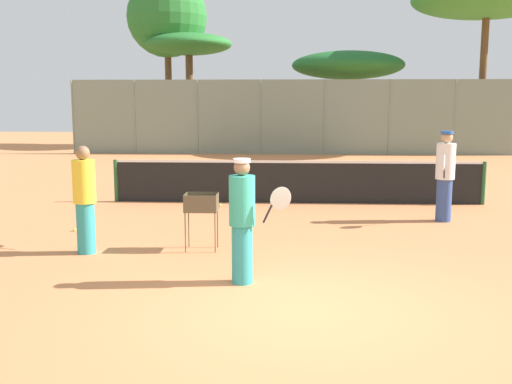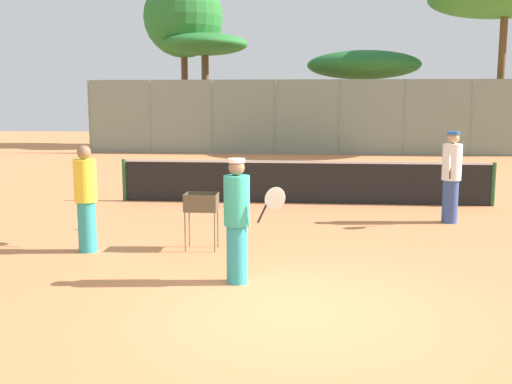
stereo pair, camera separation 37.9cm
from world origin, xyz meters
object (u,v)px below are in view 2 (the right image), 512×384
Objects in this scene: player_white_outfit at (451,176)px; player_red_cap at (237,219)px; tennis_net at (304,181)px; ball_cart at (201,207)px; player_yellow_shirt at (86,197)px; parked_car at (196,135)px.

player_red_cap is (-3.96, -4.57, -0.08)m from player_white_outfit.
tennis_net is 5.13m from ball_cart.
ball_cart is (-1.72, -4.83, 0.19)m from tennis_net.
player_yellow_shirt is at bearing -125.30° from tennis_net.
player_white_outfit is 1.08× the size of player_red_cap.
player_yellow_shirt is at bearing -83.83° from parked_car.
player_red_cap is at bearing -23.29° from player_white_outfit.
ball_cart is at bearing -87.71° from player_yellow_shirt.
player_yellow_shirt is (-3.64, -5.14, 0.38)m from tennis_net.
tennis_net is 4.83× the size of player_white_outfit.
parked_car is at bearing -0.76° from player_yellow_shirt.
parked_car is (-6.11, 17.68, 0.10)m from tennis_net.
parked_car is (-2.47, 22.82, -0.27)m from player_yellow_shirt.
player_white_outfit is at bearing -72.75° from player_yellow_shirt.
tennis_net is at bearing -42.23° from player_yellow_shirt.
parked_car is at bearing 101.03° from ball_cart.
player_red_cap reaches higher than ball_cart.
player_white_outfit reaches higher than tennis_net.
player_red_cap is 3.17m from player_yellow_shirt.
parked_car is (-9.20, 19.80, -0.34)m from player_white_outfit.
ball_cart is 0.23× the size of parked_car.
player_red_cap reaches higher than tennis_net.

